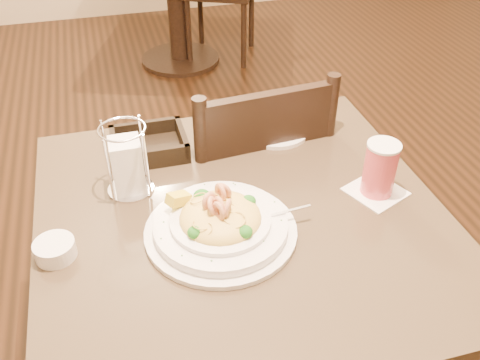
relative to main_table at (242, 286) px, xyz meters
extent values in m
cylinder|color=black|center=(0.00, 0.00, -0.14)|extent=(0.12, 0.12, 0.69)
cube|color=brown|center=(0.00, 0.00, 0.22)|extent=(0.90, 0.90, 0.03)
cylinder|color=black|center=(0.26, 2.49, -0.50)|extent=(0.52, 0.52, 0.03)
cylinder|color=black|center=(0.26, 2.49, -0.14)|extent=(0.12, 0.12, 0.69)
cube|color=black|center=(0.12, 0.43, -0.07)|extent=(0.46, 0.46, 0.04)
cylinder|color=black|center=(0.28, 0.62, -0.30)|extent=(0.04, 0.04, 0.43)
cylinder|color=black|center=(-0.08, 0.59, -0.30)|extent=(0.04, 0.04, 0.43)
cylinder|color=black|center=(0.32, 0.26, -0.30)|extent=(0.04, 0.04, 0.43)
cylinder|color=black|center=(-0.04, 0.23, -0.30)|extent=(0.04, 0.04, 0.43)
cylinder|color=black|center=(0.32, 0.26, 0.18)|extent=(0.04, 0.04, 0.46)
cylinder|color=black|center=(-0.04, 0.23, 0.18)|extent=(0.04, 0.04, 0.46)
cube|color=black|center=(0.14, 0.25, 0.28)|extent=(0.36, 0.06, 0.22)
cylinder|color=black|center=(0.79, 2.61, -0.30)|extent=(0.04, 0.04, 0.43)
cylinder|color=black|center=(0.46, 2.76, -0.30)|extent=(0.04, 0.04, 0.43)
cylinder|color=black|center=(0.64, 2.28, -0.30)|extent=(0.04, 0.04, 0.43)
cylinder|color=black|center=(0.31, 2.43, -0.30)|extent=(0.04, 0.04, 0.43)
cylinder|color=white|center=(-0.06, -0.05, 0.24)|extent=(0.33, 0.33, 0.01)
cylinder|color=white|center=(-0.06, -0.05, 0.26)|extent=(0.28, 0.28, 0.02)
cylinder|color=white|center=(-0.06, -0.05, 0.28)|extent=(0.21, 0.21, 0.01)
ellipsoid|color=gold|center=(-0.06, -0.05, 0.28)|extent=(0.17, 0.17, 0.06)
cube|color=yellow|center=(-0.14, 0.02, 0.30)|extent=(0.06, 0.05, 0.04)
cube|color=silver|center=(0.08, -0.06, 0.28)|extent=(0.12, 0.01, 0.01)
cube|color=silver|center=(0.01, -0.06, 0.28)|extent=(0.03, 0.02, 0.00)
torus|color=gold|center=(-0.06, -0.06, 0.31)|extent=(0.03, 0.03, 0.01)
torus|color=gold|center=(-0.04, 0.01, 0.29)|extent=(0.04, 0.03, 0.03)
torus|color=gold|center=(-0.05, -0.09, 0.31)|extent=(0.04, 0.04, 0.02)
torus|color=gold|center=(-0.05, -0.06, 0.31)|extent=(0.05, 0.04, 0.02)
torus|color=gold|center=(-0.04, -0.11, 0.29)|extent=(0.04, 0.04, 0.02)
torus|color=gold|center=(-0.07, -0.04, 0.29)|extent=(0.05, 0.05, 0.02)
torus|color=gold|center=(-0.11, -0.08, 0.30)|extent=(0.05, 0.05, 0.02)
torus|color=gold|center=(-0.10, -0.10, 0.30)|extent=(0.03, 0.04, 0.03)
torus|color=gold|center=(-0.07, -0.06, 0.31)|extent=(0.05, 0.05, 0.01)
torus|color=gold|center=(-0.07, -0.02, 0.31)|extent=(0.04, 0.04, 0.02)
torus|color=gold|center=(-0.07, -0.04, 0.30)|extent=(0.04, 0.04, 0.02)
torus|color=gold|center=(-0.03, -0.02, 0.29)|extent=(0.06, 0.06, 0.02)
torus|color=gold|center=(-0.04, -0.04, 0.29)|extent=(0.05, 0.06, 0.04)
torus|color=gold|center=(-0.08, -0.02, 0.31)|extent=(0.05, 0.06, 0.03)
torus|color=gold|center=(-0.06, -0.05, 0.30)|extent=(0.05, 0.05, 0.01)
torus|color=gold|center=(-0.04, -0.09, 0.31)|extent=(0.05, 0.05, 0.02)
torus|color=gold|center=(-0.09, -0.05, 0.30)|extent=(0.03, 0.03, 0.03)
torus|color=gold|center=(-0.05, -0.06, 0.30)|extent=(0.03, 0.03, 0.02)
torus|color=gold|center=(-0.07, -0.07, 0.30)|extent=(0.03, 0.03, 0.02)
torus|color=gold|center=(-0.10, -0.01, 0.31)|extent=(0.04, 0.04, 0.02)
torus|color=gold|center=(-0.07, -0.03, 0.31)|extent=(0.05, 0.05, 0.03)
torus|color=gold|center=(-0.01, -0.05, 0.29)|extent=(0.05, 0.05, 0.02)
torus|color=#EEA375|center=(-0.08, -0.04, 0.32)|extent=(0.04, 0.04, 0.04)
torus|color=#EEA375|center=(-0.05, -0.01, 0.32)|extent=(0.04, 0.04, 0.04)
torus|color=#EEA375|center=(-0.08, -0.06, 0.32)|extent=(0.04, 0.05, 0.04)
torus|color=#EEA375|center=(-0.05, -0.07, 0.32)|extent=(0.03, 0.04, 0.04)
torus|color=#EEA375|center=(-0.05, -0.02, 0.32)|extent=(0.03, 0.04, 0.04)
torus|color=#EEA375|center=(-0.07, -0.07, 0.32)|extent=(0.03, 0.04, 0.04)
torus|color=#EEA375|center=(-0.06, -0.06, 0.32)|extent=(0.02, 0.04, 0.04)
ellipsoid|color=#165313|center=(0.01, -0.02, 0.29)|extent=(0.03, 0.03, 0.02)
ellipsoid|color=#165313|center=(-0.09, 0.02, 0.29)|extent=(0.04, 0.04, 0.03)
ellipsoid|color=#165313|center=(-0.12, -0.09, 0.29)|extent=(0.03, 0.03, 0.02)
ellipsoid|color=#165313|center=(-0.03, -0.11, 0.29)|extent=(0.03, 0.03, 0.02)
cube|color=#266619|center=(0.00, 0.07, 0.27)|extent=(0.00, 0.00, 0.00)
cube|color=#266619|center=(-0.07, 0.08, 0.27)|extent=(0.00, 0.00, 0.00)
cube|color=#266619|center=(-0.16, -0.13, 0.27)|extent=(0.00, 0.00, 0.00)
cube|color=#266619|center=(-0.09, 0.06, 0.27)|extent=(0.00, 0.00, 0.00)
cube|color=#266619|center=(0.01, -0.13, 0.27)|extent=(0.00, 0.00, 0.00)
cube|color=#266619|center=(0.00, 0.07, 0.27)|extent=(0.00, 0.00, 0.00)
cube|color=#266619|center=(-0.11, -0.16, 0.27)|extent=(0.00, 0.00, 0.00)
cube|color=#266619|center=(-0.19, -0.07, 0.27)|extent=(0.00, 0.00, 0.00)
cube|color=#266619|center=(0.07, -0.02, 0.27)|extent=(0.00, 0.00, 0.00)
cube|color=#266619|center=(0.06, -0.08, 0.27)|extent=(0.00, 0.00, 0.00)
cube|color=#266619|center=(-0.15, 0.02, 0.27)|extent=(0.00, 0.00, 0.00)
cube|color=#266619|center=(0.04, -0.02, 0.27)|extent=(0.00, 0.00, 0.00)
cube|color=#266619|center=(-0.18, -0.02, 0.27)|extent=(0.00, 0.00, 0.00)
cube|color=#266619|center=(-0.12, 0.07, 0.27)|extent=(0.00, 0.00, 0.00)
cube|color=#266619|center=(-0.14, 0.03, 0.27)|extent=(0.00, 0.00, 0.00)
cube|color=#266619|center=(0.04, -0.02, 0.27)|extent=(0.00, 0.00, 0.00)
cube|color=white|center=(0.32, -0.01, 0.24)|extent=(0.15, 0.15, 0.00)
cylinder|color=#DB4D59|center=(0.32, -0.01, 0.31)|extent=(0.07, 0.07, 0.13)
cylinder|color=white|center=(0.32, -0.01, 0.37)|extent=(0.08, 0.08, 0.01)
cube|color=black|center=(-0.17, 0.30, 0.25)|extent=(0.19, 0.15, 0.01)
cube|color=black|center=(-0.08, 0.30, 0.27)|extent=(0.01, 0.15, 0.04)
cube|color=black|center=(-0.25, 0.30, 0.27)|extent=(0.01, 0.15, 0.04)
cube|color=black|center=(-0.17, 0.37, 0.27)|extent=(0.19, 0.01, 0.04)
cube|color=black|center=(-0.17, 0.23, 0.27)|extent=(0.19, 0.01, 0.04)
cylinder|color=silver|center=(-0.23, 0.15, 0.24)|extent=(0.11, 0.11, 0.01)
torus|color=silver|center=(-0.23, 0.15, 0.41)|extent=(0.11, 0.11, 0.01)
cube|color=white|center=(-0.23, 0.15, 0.31)|extent=(0.07, 0.07, 0.13)
cylinder|color=silver|center=(-0.27, 0.11, 0.33)|extent=(0.01, 0.01, 0.17)
cylinder|color=silver|center=(-0.19, 0.11, 0.33)|extent=(0.01, 0.01, 0.17)
cylinder|color=silver|center=(-0.27, 0.20, 0.33)|extent=(0.01, 0.01, 0.17)
cylinder|color=silver|center=(-0.19, 0.20, 0.33)|extent=(0.01, 0.01, 0.17)
cylinder|color=white|center=(0.18, 0.31, 0.24)|extent=(0.24, 0.24, 0.01)
cylinder|color=white|center=(-0.40, -0.03, 0.26)|extent=(0.10, 0.10, 0.04)
camera|label=1|loc=(-0.24, -0.87, 1.02)|focal=40.00mm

